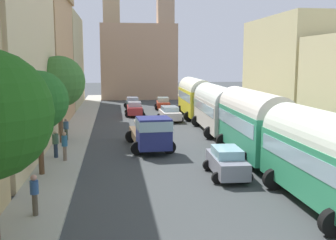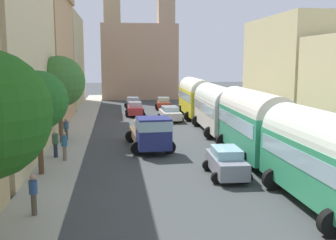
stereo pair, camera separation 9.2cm
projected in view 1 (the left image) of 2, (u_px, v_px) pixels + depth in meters
ground_plane at (159, 128)px, 36.02m from camera, size 154.00×154.00×0.00m
sidewalk_left at (78, 129)px, 35.04m from camera, size 2.50×70.00×0.14m
sidewalk_right at (237, 126)px, 36.98m from camera, size 2.50×70.00×0.14m
building_left_1 at (3, 53)px, 23.64m from camera, size 4.50×14.07×12.99m
building_left_2 at (37, 58)px, 37.89m from camera, size 6.07×13.69×12.67m
building_left_3 at (60, 61)px, 52.56m from camera, size 5.18×14.98×12.06m
building_right_2 at (290, 76)px, 33.55m from camera, size 4.54×11.39×9.64m
distant_church at (139, 54)px, 63.41m from camera, size 11.95×6.11×20.89m
parked_bus_0 at (328, 157)px, 16.22m from camera, size 3.41×8.34×4.02m
parked_bus_1 at (252, 121)px, 25.02m from camera, size 3.54×9.05×4.25m
parked_bus_2 at (216, 106)px, 33.85m from camera, size 3.52×10.03×4.03m
parked_bus_3 at (195, 96)px, 42.66m from camera, size 3.43×8.97×4.22m
cargo_truck_0 at (151, 132)px, 26.96m from camera, size 3.22×7.06×2.45m
car_0 at (135, 109)px, 44.11m from camera, size 2.24×3.84×1.57m
car_1 at (133, 103)px, 50.91m from camera, size 2.25×3.94×1.45m
car_2 at (227, 162)px, 20.93m from camera, size 2.21×3.99×1.56m
car_3 at (170, 113)px, 40.41m from camera, size 2.41×4.29×1.49m
car_4 at (163, 103)px, 50.03m from camera, size 2.32×3.81×1.52m
pedestrian_0 at (56, 143)px, 24.49m from camera, size 0.43×0.43×1.83m
pedestrian_1 at (34, 193)px, 15.28m from camera, size 0.46×0.46×1.77m
pedestrian_2 at (66, 129)px, 29.97m from camera, size 0.48×0.48×1.75m
pedestrian_3 at (65, 145)px, 23.74m from camera, size 0.44×0.44×1.88m
roadside_tree_1 at (38, 101)px, 20.45m from camera, size 3.10×3.10×5.60m
roadside_tree_2 at (59, 82)px, 28.48m from camera, size 3.68×3.68×6.44m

